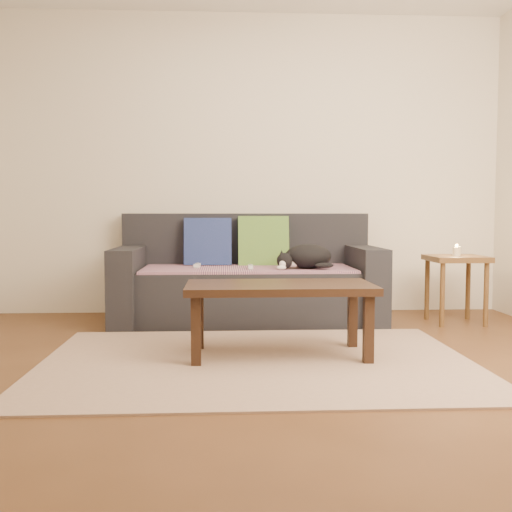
% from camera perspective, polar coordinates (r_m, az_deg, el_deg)
% --- Properties ---
extents(ground, '(4.50, 4.50, 0.00)m').
position_cam_1_polar(ground, '(3.40, 0.25, -10.73)').
color(ground, brown).
rests_on(ground, ground).
extents(back_wall, '(4.50, 0.04, 2.60)m').
position_cam_1_polar(back_wall, '(5.30, -1.02, 8.72)').
color(back_wall, beige).
rests_on(back_wall, ground).
extents(sofa, '(2.10, 0.94, 0.87)m').
position_cam_1_polar(sofa, '(4.89, -0.82, -2.52)').
color(sofa, '#232328').
rests_on(sofa, ground).
extents(throw_blanket, '(1.66, 0.74, 0.02)m').
position_cam_1_polar(throw_blanket, '(4.78, -0.78, -1.20)').
color(throw_blanket, '#48294E').
rests_on(throw_blanket, sofa).
extents(cushion_navy, '(0.39, 0.17, 0.41)m').
position_cam_1_polar(cushion_navy, '(5.03, -4.61, 1.32)').
color(cushion_navy, '#12234E').
rests_on(cushion_navy, throw_blanket).
extents(cushion_green, '(0.42, 0.18, 0.44)m').
position_cam_1_polar(cushion_green, '(5.04, 0.70, 1.34)').
color(cushion_green, '#0B4837').
rests_on(cushion_green, throw_blanket).
extents(cat, '(0.48, 0.38, 0.19)m').
position_cam_1_polar(cat, '(4.68, 4.79, -0.08)').
color(cat, black).
rests_on(cat, throw_blanket).
extents(wii_remote_a, '(0.05, 0.15, 0.03)m').
position_cam_1_polar(wii_remote_a, '(4.79, -5.63, -0.91)').
color(wii_remote_a, white).
rests_on(wii_remote_a, throw_blanket).
extents(wii_remote_b, '(0.04, 0.15, 0.03)m').
position_cam_1_polar(wii_remote_b, '(4.63, -0.52, -1.07)').
color(wii_remote_b, white).
rests_on(wii_remote_b, throw_blanket).
extents(side_table, '(0.43, 0.43, 0.54)m').
position_cam_1_polar(side_table, '(4.99, 18.52, -1.06)').
color(side_table, brown).
rests_on(side_table, ground).
extents(candle, '(0.06, 0.06, 0.09)m').
position_cam_1_polar(candle, '(4.98, 18.56, 0.45)').
color(candle, beige).
rests_on(candle, side_table).
extents(rug, '(2.50, 1.80, 0.01)m').
position_cam_1_polar(rug, '(3.54, 0.11, -10.02)').
color(rug, tan).
rests_on(rug, ground).
extents(coffee_table, '(1.12, 0.56, 0.45)m').
position_cam_1_polar(coffee_table, '(3.61, 2.26, -3.53)').
color(coffee_table, black).
rests_on(coffee_table, rug).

